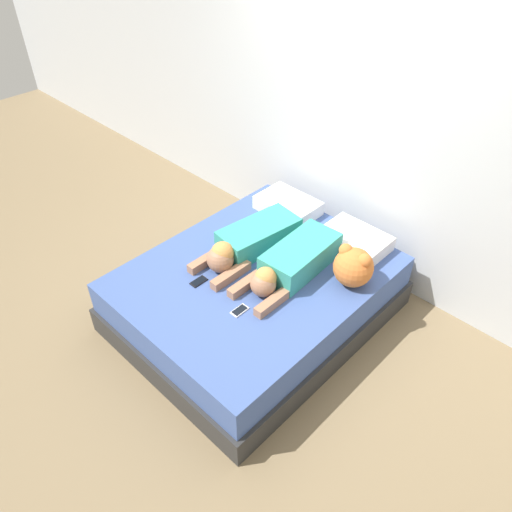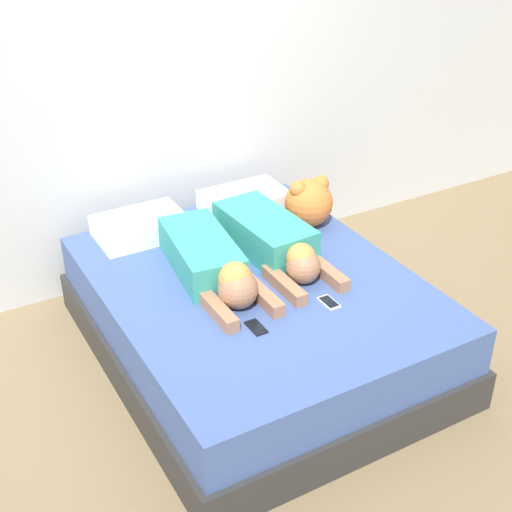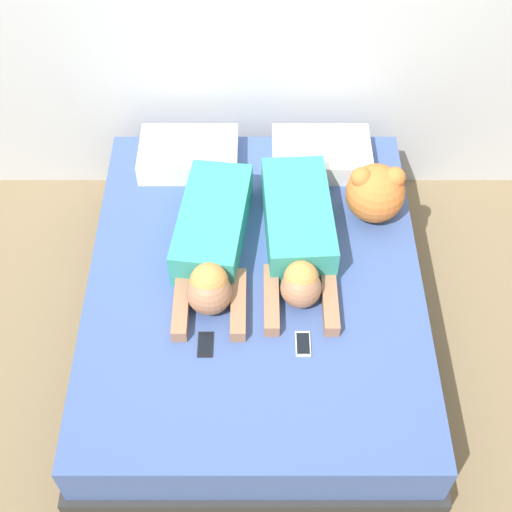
{
  "view_description": "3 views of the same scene",
  "coord_description": "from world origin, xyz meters",
  "px_view_note": "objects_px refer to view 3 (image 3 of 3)",
  "views": [
    {
      "loc": [
        2.01,
        -2.08,
        3.05
      ],
      "look_at": [
        0.0,
        0.0,
        0.65
      ],
      "focal_mm": 35.0,
      "sensor_mm": 36.0,
      "label": 1
    },
    {
      "loc": [
        -1.63,
        -2.88,
        2.59
      ],
      "look_at": [
        0.0,
        0.0,
        0.65
      ],
      "focal_mm": 50.0,
      "sensor_mm": 36.0,
      "label": 2
    },
    {
      "loc": [
        0.01,
        -2.08,
        3.23
      ],
      "look_at": [
        0.0,
        0.0,
        0.65
      ],
      "focal_mm": 50.0,
      "sensor_mm": 36.0,
      "label": 3
    }
  ],
  "objects_px": {
    "cell_phone_right": "(304,344)",
    "plush_toy": "(377,192)",
    "bed": "(256,305)",
    "person_left": "(213,243)",
    "cell_phone_left": "(206,344)",
    "person_right": "(300,235)",
    "pillow_head_left": "(190,154)",
    "pillow_head_right": "(323,154)"
  },
  "relations": [
    {
      "from": "cell_phone_right",
      "to": "plush_toy",
      "type": "bearing_deg",
      "value": 63.98
    },
    {
      "from": "bed",
      "to": "cell_phone_right",
      "type": "bearing_deg",
      "value": -60.98
    },
    {
      "from": "person_left",
      "to": "cell_phone_left",
      "type": "distance_m",
      "value": 0.52
    },
    {
      "from": "bed",
      "to": "person_right",
      "type": "height_order",
      "value": "person_right"
    },
    {
      "from": "plush_toy",
      "to": "person_left",
      "type": "bearing_deg",
      "value": -160.56
    },
    {
      "from": "person_right",
      "to": "pillow_head_left",
      "type": "bearing_deg",
      "value": 133.07
    },
    {
      "from": "plush_toy",
      "to": "bed",
      "type": "bearing_deg",
      "value": -146.17
    },
    {
      "from": "cell_phone_left",
      "to": "cell_phone_right",
      "type": "xyz_separation_m",
      "value": [
        0.44,
        0.0,
        0.0
      ]
    },
    {
      "from": "person_left",
      "to": "person_right",
      "type": "distance_m",
      "value": 0.42
    },
    {
      "from": "pillow_head_left",
      "to": "plush_toy",
      "type": "xyz_separation_m",
      "value": [
        0.97,
        -0.38,
        0.1
      ]
    },
    {
      "from": "cell_phone_left",
      "to": "plush_toy",
      "type": "distance_m",
      "value": 1.16
    },
    {
      "from": "pillow_head_left",
      "to": "cell_phone_right",
      "type": "bearing_deg",
      "value": -63.78
    },
    {
      "from": "bed",
      "to": "person_left",
      "type": "bearing_deg",
      "value": 150.29
    },
    {
      "from": "person_right",
      "to": "cell_phone_left",
      "type": "relative_size",
      "value": 7.44
    },
    {
      "from": "pillow_head_left",
      "to": "cell_phone_left",
      "type": "xyz_separation_m",
      "value": [
        0.14,
        -1.18,
        -0.06
      ]
    },
    {
      "from": "bed",
      "to": "plush_toy",
      "type": "xyz_separation_m",
      "value": [
        0.6,
        0.4,
        0.41
      ]
    },
    {
      "from": "pillow_head_left",
      "to": "person_left",
      "type": "xyz_separation_m",
      "value": [
        0.15,
        -0.67,
        0.04
      ]
    },
    {
      "from": "person_left",
      "to": "cell_phone_left",
      "type": "bearing_deg",
      "value": -91.62
    },
    {
      "from": "person_left",
      "to": "bed",
      "type": "bearing_deg",
      "value": -29.71
    },
    {
      "from": "person_left",
      "to": "pillow_head_left",
      "type": "bearing_deg",
      "value": 103.05
    },
    {
      "from": "person_left",
      "to": "person_right",
      "type": "height_order",
      "value": "person_left"
    },
    {
      "from": "bed",
      "to": "plush_toy",
      "type": "distance_m",
      "value": 0.84
    },
    {
      "from": "pillow_head_left",
      "to": "cell_phone_right",
      "type": "xyz_separation_m",
      "value": [
        0.58,
        -1.17,
        -0.06
      ]
    },
    {
      "from": "pillow_head_left",
      "to": "plush_toy",
      "type": "height_order",
      "value": "plush_toy"
    },
    {
      "from": "pillow_head_right",
      "to": "plush_toy",
      "type": "xyz_separation_m",
      "value": [
        0.24,
        -0.38,
        0.1
      ]
    },
    {
      "from": "person_left",
      "to": "plush_toy",
      "type": "bearing_deg",
      "value": 19.44
    },
    {
      "from": "plush_toy",
      "to": "pillow_head_left",
      "type": "bearing_deg",
      "value": 158.59
    },
    {
      "from": "bed",
      "to": "cell_phone_left",
      "type": "height_order",
      "value": "cell_phone_left"
    },
    {
      "from": "person_left",
      "to": "cell_phone_right",
      "type": "bearing_deg",
      "value": -50.18
    },
    {
      "from": "bed",
      "to": "pillow_head_right",
      "type": "relative_size",
      "value": 3.86
    },
    {
      "from": "bed",
      "to": "cell_phone_right",
      "type": "relative_size",
      "value": 15.81
    },
    {
      "from": "pillow_head_left",
      "to": "pillow_head_right",
      "type": "distance_m",
      "value": 0.72
    },
    {
      "from": "pillow_head_right",
      "to": "person_left",
      "type": "relative_size",
      "value": 0.54
    },
    {
      "from": "pillow_head_left",
      "to": "person_right",
      "type": "relative_size",
      "value": 0.55
    },
    {
      "from": "pillow_head_left",
      "to": "bed",
      "type": "bearing_deg",
      "value": -65.22
    },
    {
      "from": "pillow_head_right",
      "to": "person_left",
      "type": "bearing_deg",
      "value": -130.55
    },
    {
      "from": "pillow_head_left",
      "to": "person_left",
      "type": "relative_size",
      "value": 0.54
    },
    {
      "from": "pillow_head_right",
      "to": "person_right",
      "type": "distance_m",
      "value": 0.63
    },
    {
      "from": "person_left",
      "to": "plush_toy",
      "type": "height_order",
      "value": "plush_toy"
    },
    {
      "from": "pillow_head_left",
      "to": "cell_phone_right",
      "type": "distance_m",
      "value": 1.31
    },
    {
      "from": "pillow_head_right",
      "to": "plush_toy",
      "type": "relative_size",
      "value": 1.69
    },
    {
      "from": "bed",
      "to": "pillow_head_left",
      "type": "height_order",
      "value": "pillow_head_left"
    }
  ]
}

